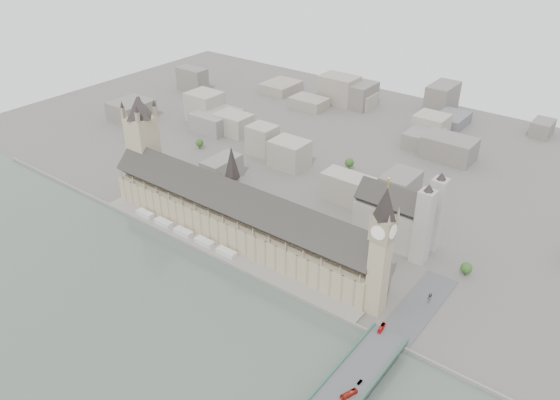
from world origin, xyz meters
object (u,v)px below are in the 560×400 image
Objects in this scene: red_bus_north at (382,328)px; car_silver at (360,382)px; victoria_tower at (143,142)px; red_bus_south at (349,394)px; elizabeth_tower at (381,243)px; car_approach at (430,296)px; westminster_abbey at (399,217)px; palace_of_westminster at (238,215)px.

red_bus_north reaches higher than car_silver.
victoria_tower reaches higher than red_bus_north.
elizabeth_tower is at bearing 129.82° from red_bus_south.
red_bus_south reaches higher than red_bus_north.
car_approach is (1.00, 109.51, -0.74)m from red_bus_south.
westminster_abbey is at bearing 112.23° from car_silver.
red_bus_north is 51.18m from car_approach.
westminster_abbey reaches higher than red_bus_north.
elizabeth_tower is at bearing 118.74° from red_bus_north.
elizabeth_tower reaches higher than westminster_abbey.
car_approach is at bearing 92.36° from car_silver.
elizabeth_tower is 26.26× the size of car_silver.
car_silver is 0.73× the size of car_approach.
car_silver is 97.45m from car_approach.
westminster_abbey is 6.09× the size of red_bus_south.
red_bus_north is 2.40× the size of car_silver.
palace_of_westminster is at bearing 175.15° from elizabeth_tower.
palace_of_westminster is 3.90× the size of westminster_abbey.
red_bus_north is at bearing 105.94° from car_silver.
red_bus_north is at bearing -53.70° from elizabeth_tower.
palace_of_westminster is 47.15× the size of car_approach.
elizabeth_tower is 1.07× the size of victoria_tower.
westminster_abbey is 12.10× the size of car_approach.
red_bus_south is at bearing -19.48° from victoria_tower.
red_bus_north is at bearing -13.04° from palace_of_westminster.
car_approach reaches higher than car_silver.
victoria_tower is 309.39m from red_bus_south.
red_bus_south is (288.80, -102.15, -43.40)m from victoria_tower.
victoria_tower reaches higher than westminster_abbey.
victoria_tower is (-260.00, 18.00, -2.88)m from elizabeth_tower.
westminster_abbey is (-27.08, 87.00, -33.01)m from elizabeth_tower.
palace_of_westminster is 126.41m from victoria_tower.
palace_of_westminster is at bearing 156.16° from car_silver.
victoria_tower is at bearing 165.48° from car_silver.
red_bus_south is at bearing -29.88° from palace_of_westminster.
red_bus_north is (45.02, -111.42, -13.46)m from westminster_abbey.
elizabeth_tower is 260.64m from victoria_tower.
palace_of_westminster is 192.69m from red_bus_south.
red_bus_south is 1.99× the size of car_approach.
palace_of_westminster is at bearing 159.40° from red_bus_north.
elizabeth_tower is at bearing -147.71° from car_approach.
red_bus_north is 48.95m from car_silver.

